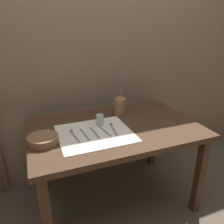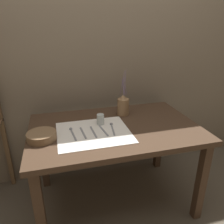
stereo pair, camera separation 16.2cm
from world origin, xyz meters
name	(u,v)px [view 1 (the left image)]	position (x,y,z in m)	size (l,w,h in m)	color
ground_plane	(114,198)	(0.00, 0.00, 0.00)	(12.00, 12.00, 0.00)	brown
stone_wall_back	(93,53)	(0.00, 0.52, 1.20)	(7.00, 0.06, 2.40)	#7A6B56
wooden_table	(114,136)	(0.00, 0.00, 0.63)	(1.28, 0.82, 0.71)	#422D1E
linen_cloth	(95,133)	(-0.17, -0.06, 0.72)	(0.52, 0.46, 0.00)	white
pitcher_with_flowers	(120,105)	(0.13, 0.21, 0.80)	(0.10, 0.10, 0.39)	olive
wooden_bowl	(43,140)	(-0.53, -0.07, 0.74)	(0.20, 0.20, 0.05)	brown
glass_tumbler_near	(100,120)	(-0.10, 0.06, 0.76)	(0.06, 0.06, 0.08)	#B7C1BC
spoon_inner	(73,133)	(-0.33, -0.01, 0.72)	(0.04, 0.19, 0.02)	gray
fork_outer	(85,134)	(-0.25, -0.05, 0.72)	(0.03, 0.18, 0.00)	gray
fork_inner	(95,133)	(-0.18, -0.06, 0.72)	(0.02, 0.18, 0.00)	gray
knife_center	(105,131)	(-0.10, -0.06, 0.72)	(0.04, 0.18, 0.00)	gray
spoon_outer	(112,126)	(-0.02, -0.01, 0.72)	(0.04, 0.19, 0.02)	gray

